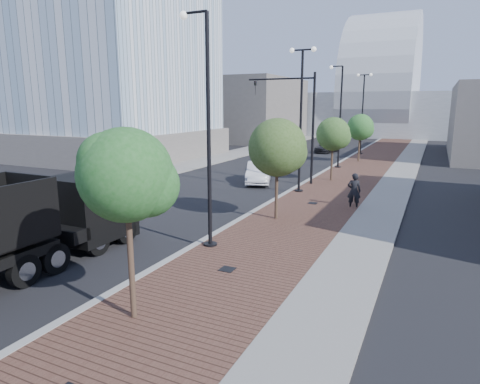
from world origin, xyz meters
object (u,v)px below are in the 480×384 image
at_px(dump_truck, 13,236).
at_px(white_sedan, 259,172).
at_px(dark_car_mid, 265,163).
at_px(pedestrian, 354,191).

bearing_deg(dump_truck, white_sedan, 87.94).
height_order(dump_truck, dark_car_mid, dump_truck).
bearing_deg(dump_truck, pedestrian, 59.19).
height_order(white_sedan, pedestrian, pedestrian).
height_order(dark_car_mid, pedestrian, pedestrian).
bearing_deg(pedestrian, dark_car_mid, -61.19).
height_order(white_sedan, dark_car_mid, white_sedan).
xyz_separation_m(dark_car_mid, pedestrian, (10.09, -11.84, 0.45)).
bearing_deg(white_sedan, dark_car_mid, 88.15).
distance_m(dump_truck, pedestrian, 16.90).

